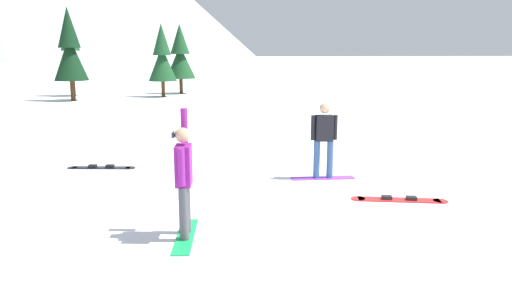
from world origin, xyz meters
TOP-DOWN VIEW (x-y plane):
  - ground_plane at (0.00, 0.00)m, footprint 800.00×800.00m
  - snowboarder_foreground at (-3.36, -0.36)m, footprint 0.55×1.52m
  - snowboarder_midground at (0.10, 2.50)m, footprint 1.53×0.48m
  - loose_snowboard_near_left at (1.01, 0.58)m, footprint 1.92×0.88m
  - loose_snowboard_near_right at (-5.15, 4.74)m, footprint 1.77×0.66m
  - pine_tree_tall at (-1.57, 27.17)m, footprint 2.17×2.17m
  - pine_tree_slender at (-2.94, 24.78)m, footprint 1.90×1.90m
  - pine_tree_young at (-8.55, 23.34)m, footprint 2.06×2.06m
  - pine_tree_twin at (-9.04, 26.89)m, footprint 1.94×1.94m

SIDE VIEW (x-z plane):
  - ground_plane at x=0.00m, z-range 0.00..0.00m
  - loose_snowboard_near_left at x=1.01m, z-range -0.03..0.07m
  - loose_snowboard_near_right at x=-5.15m, z-range -0.02..0.07m
  - snowboarder_midground at x=0.10m, z-range 0.06..1.86m
  - snowboarder_foreground at x=-3.36m, z-range -0.05..2.03m
  - pine_tree_slender at x=-2.94m, z-range 0.22..5.15m
  - pine_tree_tall at x=-1.57m, z-range 0.23..5.28m
  - pine_tree_twin at x=-9.04m, z-range 0.24..5.70m
  - pine_tree_young at x=-8.55m, z-range 0.26..5.99m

